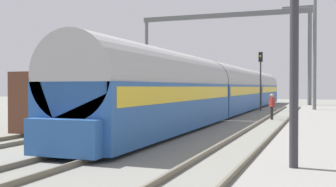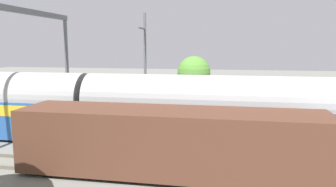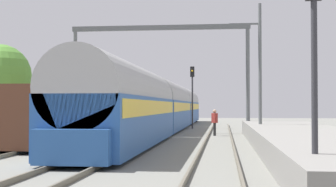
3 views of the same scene
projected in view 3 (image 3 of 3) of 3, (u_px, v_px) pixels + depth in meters
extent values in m
plane|color=slate|center=(113.00, 153.00, 20.64)|extent=(120.00, 120.00, 0.00)
cube|color=#655E4F|center=(30.00, 150.00, 21.05)|extent=(0.08, 60.00, 0.16)
cube|color=#655E4F|center=(96.00, 151.00, 20.72)|extent=(0.08, 60.00, 0.16)
cube|color=#655E4F|center=(130.00, 151.00, 20.56)|extent=(0.08, 60.00, 0.16)
cube|color=#655E4F|center=(200.00, 152.00, 20.23)|extent=(0.08, 60.00, 0.16)
cube|color=#655E4F|center=(235.00, 152.00, 20.07)|extent=(0.08, 60.00, 0.16)
cube|color=gray|center=(305.00, 140.00, 21.72)|extent=(4.40, 28.00, 0.90)
cube|color=#28569E|center=(125.00, 121.00, 23.22)|extent=(2.90, 16.00, 2.20)
cube|color=gold|center=(125.00, 108.00, 23.24)|extent=(2.93, 15.36, 0.64)
cylinder|color=#A5A5A5|center=(125.00, 93.00, 23.25)|extent=(2.84, 16.00, 2.84)
cube|color=#28569E|center=(166.00, 115.00, 39.46)|extent=(2.90, 16.00, 2.20)
cube|color=gold|center=(166.00, 107.00, 39.48)|extent=(2.93, 15.36, 0.64)
cylinder|color=#A5A5A5|center=(166.00, 98.00, 39.50)|extent=(2.84, 16.00, 2.84)
cube|color=#28569E|center=(182.00, 112.00, 55.71)|extent=(2.90, 16.00, 2.20)
cube|color=gold|center=(182.00, 107.00, 55.72)|extent=(2.93, 15.36, 0.64)
cylinder|color=#A5A5A5|center=(182.00, 101.00, 55.74)|extent=(2.84, 16.00, 2.84)
cube|color=#28569E|center=(71.00, 147.00, 15.01)|extent=(2.40, 0.50, 1.10)
cube|color=#563323|center=(54.00, 115.00, 26.17)|extent=(2.80, 13.00, 2.70)
cube|color=black|center=(54.00, 139.00, 26.13)|extent=(2.52, 11.96, 0.10)
cylinder|color=#282828|center=(215.00, 129.00, 32.49)|extent=(0.25, 0.25, 0.85)
cube|color=maroon|center=(215.00, 118.00, 32.51)|extent=(0.43, 0.46, 0.64)
sphere|color=tan|center=(215.00, 111.00, 32.52)|extent=(0.24, 0.24, 0.24)
cylinder|color=#2D2D33|center=(315.00, 97.00, 11.03)|extent=(0.14, 0.14, 4.35)
cylinder|color=#2D2D33|center=(192.00, 103.00, 42.93)|extent=(0.14, 0.14, 4.49)
cube|color=black|center=(192.00, 72.00, 43.00)|extent=(0.36, 0.20, 0.90)
sphere|color=yellow|center=(192.00, 71.00, 42.88)|extent=(0.16, 0.16, 0.16)
cylinder|color=#5C6063|center=(75.00, 82.00, 36.63)|extent=(0.28, 0.28, 7.50)
cylinder|color=#5C6063|center=(248.00, 81.00, 35.21)|extent=(0.28, 0.28, 7.50)
cube|color=#5C6063|center=(160.00, 28.00, 36.02)|extent=(13.09, 0.24, 0.36)
cylinder|color=#5C6063|center=(260.00, 71.00, 28.93)|extent=(0.20, 0.20, 8.00)
cube|color=#5C6063|center=(244.00, 24.00, 29.10)|extent=(1.80, 0.10, 0.10)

